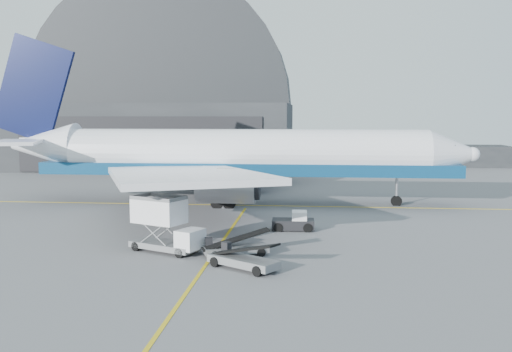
# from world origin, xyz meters

# --- Properties ---
(ground) EXTENTS (200.00, 200.00, 0.00)m
(ground) POSITION_xyz_m (0.00, 0.00, 0.00)
(ground) COLOR #565659
(ground) RESTS_ON ground
(taxi_lines) EXTENTS (80.00, 42.12, 0.02)m
(taxi_lines) POSITION_xyz_m (0.00, 12.67, 0.01)
(taxi_lines) COLOR gold
(taxi_lines) RESTS_ON ground
(hangar) EXTENTS (50.00, 28.30, 28.00)m
(hangar) POSITION_xyz_m (-22.00, 64.95, 9.54)
(hangar) COLOR black
(hangar) RESTS_ON ground
(distant_bldg_a) EXTENTS (14.00, 8.00, 4.00)m
(distant_bldg_a) POSITION_xyz_m (38.00, 72.00, 0.00)
(distant_bldg_a) COLOR black
(distant_bldg_a) RESTS_ON ground
(airliner) EXTENTS (55.78, 54.09, 19.58)m
(airliner) POSITION_xyz_m (-2.46, 21.45, 5.48)
(airliner) COLOR white
(airliner) RESTS_ON ground
(catering_truck) EXTENTS (6.04, 4.27, 3.91)m
(catering_truck) POSITION_xyz_m (-3.73, -1.89, 1.98)
(catering_truck) COLOR slate
(catering_truck) RESTS_ON ground
(pushback_tug) EXTENTS (3.75, 2.26, 1.71)m
(pushback_tug) POSITION_xyz_m (5.62, 7.04, 0.64)
(pushback_tug) COLOR black
(pushback_tug) RESTS_ON ground
(belt_loader_a) EXTENTS (4.98, 3.09, 1.88)m
(belt_loader_a) POSITION_xyz_m (1.65, -2.61, 0.58)
(belt_loader_a) COLOR slate
(belt_loader_a) RESTS_ON ground
(belt_loader_b) EXTENTS (5.11, 4.15, 2.03)m
(belt_loader_b) POSITION_xyz_m (2.61, -6.01, 0.63)
(belt_loader_b) COLOR slate
(belt_loader_b) RESTS_ON ground
(traffic_cone) EXTENTS (0.40, 0.40, 0.58)m
(traffic_cone) POSITION_xyz_m (-2.11, 1.83, 0.28)
(traffic_cone) COLOR #FF5208
(traffic_cone) RESTS_ON ground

